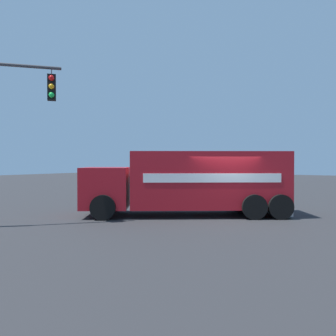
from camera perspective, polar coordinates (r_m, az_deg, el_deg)
ground_plane at (r=14.44m, az=9.89°, el=-8.11°), size 100.00×100.00×0.00m
delivery_truck at (r=14.88m, az=3.84°, el=-2.25°), size 8.48×6.96×2.72m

